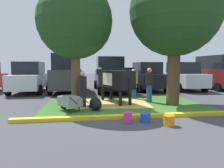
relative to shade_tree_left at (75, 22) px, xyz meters
name	(u,v)px	position (x,y,z in m)	size (l,w,h in m)	color
ground_plane	(122,113)	(1.75, -1.79, -3.64)	(80.00, 80.00, 0.00)	#424247
grass_island	(124,104)	(2.15, -0.16, -3.63)	(7.03, 4.43, 0.02)	#386B28
curb_yellow	(138,116)	(2.15, -2.52, -3.58)	(8.23, 0.24, 0.12)	yellow
hay_bedding	(113,103)	(1.67, 0.08, -3.62)	(3.20, 2.40, 0.04)	tan
shade_tree_left	(75,22)	(0.00, 0.00, 0.00)	(3.25, 3.25, 5.30)	brown
shade_tree_right	(175,11)	(4.29, -0.54, 0.47)	(3.95, 3.95, 6.12)	#4C3823
cow_holstein	(114,79)	(1.78, 0.38, -2.52)	(1.52, 3.02, 1.58)	black
calf_lying	(95,104)	(0.80, -0.98, -3.40)	(0.55, 1.32, 0.48)	black
person_handler	(133,83)	(2.93, 1.25, -2.79)	(0.35, 0.44, 1.58)	#23478C
person_visitor_near	(83,88)	(0.30, -0.52, -2.83)	(0.34, 0.50, 1.53)	black
person_visitor_far	(149,84)	(3.45, 0.24, -2.75)	(0.34, 0.53, 1.66)	#23478C
wheelbarrow	(69,101)	(-0.22, -1.17, -3.26)	(1.22, 1.48, 0.63)	gray
bucket_pink	(128,117)	(1.68, -3.02, -3.47)	(0.28, 0.28, 0.32)	#EA3893
bucket_blue	(145,117)	(2.23, -3.04, -3.50)	(0.33, 0.33, 0.27)	blue
bucket_orange	(169,120)	(2.80, -3.52, -3.48)	(0.34, 0.34, 0.31)	orange
hatchback_white	(30,78)	(-3.18, 4.92, -2.66)	(2.04, 4.41, 2.02)	silver
suv_dark_grey	(68,73)	(-0.73, 4.90, -2.37)	(2.15, 4.61, 2.52)	#3D3D42
pickup_truck_black	(111,75)	(2.28, 4.95, -2.53)	(2.25, 5.41, 2.42)	black
sedan_blue	(147,77)	(4.89, 5.12, -2.66)	(2.04, 4.41, 2.02)	black
sedan_silver	(182,76)	(7.55, 4.95, -2.66)	(2.04, 4.41, 2.02)	silver
suv_black	(217,72)	(10.38, 5.02, -2.37)	(2.15, 4.61, 2.52)	maroon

